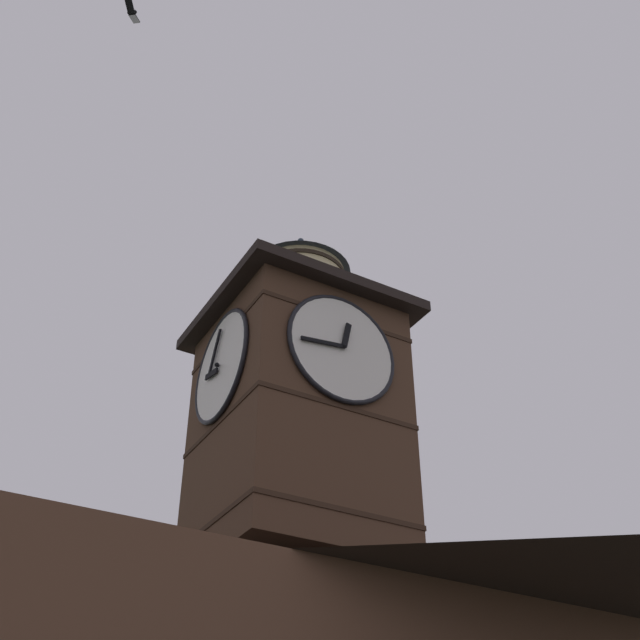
# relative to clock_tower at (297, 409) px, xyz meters

# --- Properties ---
(clock_tower) EXTENTS (4.26, 4.26, 8.34)m
(clock_tower) POSITION_rel_clock_tower_xyz_m (0.00, 0.00, 0.00)
(clock_tower) COLOR #4C3323
(clock_tower) RESTS_ON building_main
(flying_bird_high) EXTENTS (0.55, 0.63, 0.16)m
(flying_bird_high) POSITION_rel_clock_tower_xyz_m (5.27, 1.20, 8.61)
(flying_bird_high) COLOR black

